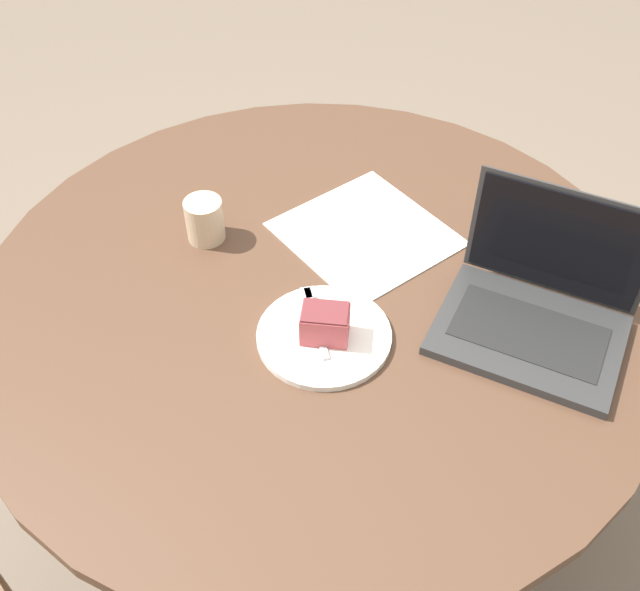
# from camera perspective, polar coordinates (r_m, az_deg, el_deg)

# --- Properties ---
(ground_plane) EXTENTS (12.00, 12.00, 0.00)m
(ground_plane) POSITION_cam_1_polar(r_m,az_deg,el_deg) (1.98, -0.21, -14.47)
(ground_plane) COLOR #6B5B4C
(dining_table) EXTENTS (1.26, 1.26, 0.73)m
(dining_table) POSITION_cam_1_polar(r_m,az_deg,el_deg) (1.48, -0.27, -2.81)
(dining_table) COLOR #4C3323
(dining_table) RESTS_ON ground_plane
(paper_document) EXTENTS (0.30, 0.31, 0.00)m
(paper_document) POSITION_cam_1_polar(r_m,az_deg,el_deg) (1.50, 3.48, 4.71)
(paper_document) COLOR white
(paper_document) RESTS_ON dining_table
(plate) EXTENTS (0.23, 0.23, 0.01)m
(plate) POSITION_cam_1_polar(r_m,az_deg,el_deg) (1.30, 0.31, -3.08)
(plate) COLOR silver
(plate) RESTS_ON dining_table
(cake_slice) EXTENTS (0.10, 0.10, 0.06)m
(cake_slice) POSITION_cam_1_polar(r_m,az_deg,el_deg) (1.26, 0.38, -2.16)
(cake_slice) COLOR #B74C51
(cake_slice) RESTS_ON plate
(fork) EXTENTS (0.09, 0.16, 0.00)m
(fork) POSITION_cam_1_polar(r_m,az_deg,el_deg) (1.32, -0.47, -1.44)
(fork) COLOR silver
(fork) RESTS_ON plate
(coffee_glass) EXTENTS (0.07, 0.07, 0.09)m
(coffee_glass) POSITION_cam_1_polar(r_m,az_deg,el_deg) (1.48, -8.78, 5.71)
(coffee_glass) COLOR #C6AD89
(coffee_glass) RESTS_ON dining_table
(laptop) EXTENTS (0.36, 0.39, 0.24)m
(laptop) POSITION_cam_1_polar(r_m,az_deg,el_deg) (1.34, 16.18, -1.04)
(laptop) COLOR #2D2D2D
(laptop) RESTS_ON dining_table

